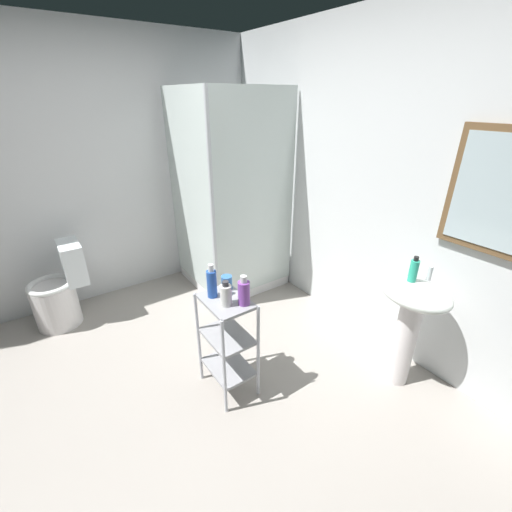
{
  "coord_description": "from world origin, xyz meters",
  "views": [
    {
      "loc": [
        1.65,
        -0.41,
        1.91
      ],
      "look_at": [
        0.06,
        0.69,
        0.99
      ],
      "focal_mm": 23.58,
      "sensor_mm": 36.0,
      "label": 1
    }
  ],
  "objects_px": {
    "toilet": "(60,293)",
    "hand_soap_bottle": "(414,270)",
    "storage_cart": "(227,338)",
    "shampoo_bottle_blue": "(212,283)",
    "shower_stall": "(229,246)",
    "conditioner_bottle_purple": "(244,292)",
    "pedestal_sink": "(411,315)",
    "rinse_cup": "(227,282)",
    "lotion_bottle_white": "(226,295)"
  },
  "relations": [
    {
      "from": "pedestal_sink",
      "to": "toilet",
      "type": "distance_m",
      "value": 2.91
    },
    {
      "from": "shower_stall",
      "to": "conditioner_bottle_purple",
      "type": "height_order",
      "value": "shower_stall"
    },
    {
      "from": "storage_cart",
      "to": "conditioner_bottle_purple",
      "type": "xyz_separation_m",
      "value": [
        0.11,
        0.07,
        0.39
      ]
    },
    {
      "from": "shampoo_bottle_blue",
      "to": "rinse_cup",
      "type": "distance_m",
      "value": 0.14
    },
    {
      "from": "pedestal_sink",
      "to": "lotion_bottle_white",
      "type": "distance_m",
      "value": 1.26
    },
    {
      "from": "toilet",
      "to": "storage_cart",
      "type": "bearing_deg",
      "value": 28.95
    },
    {
      "from": "pedestal_sink",
      "to": "shampoo_bottle_blue",
      "type": "bearing_deg",
      "value": -123.89
    },
    {
      "from": "shower_stall",
      "to": "lotion_bottle_white",
      "type": "height_order",
      "value": "shower_stall"
    },
    {
      "from": "conditioner_bottle_purple",
      "to": "shampoo_bottle_blue",
      "type": "xyz_separation_m",
      "value": [
        -0.19,
        -0.12,
        0.01
      ]
    },
    {
      "from": "storage_cart",
      "to": "rinse_cup",
      "type": "distance_m",
      "value": 0.38
    },
    {
      "from": "lotion_bottle_white",
      "to": "conditioner_bottle_purple",
      "type": "relative_size",
      "value": 0.84
    },
    {
      "from": "shower_stall",
      "to": "conditioner_bottle_purple",
      "type": "bearing_deg",
      "value": -26.81
    },
    {
      "from": "toilet",
      "to": "rinse_cup",
      "type": "distance_m",
      "value": 1.76
    },
    {
      "from": "pedestal_sink",
      "to": "hand_soap_bottle",
      "type": "xyz_separation_m",
      "value": [
        -0.06,
        0.02,
        0.31
      ]
    },
    {
      "from": "storage_cart",
      "to": "hand_soap_bottle",
      "type": "height_order",
      "value": "hand_soap_bottle"
    },
    {
      "from": "pedestal_sink",
      "to": "conditioner_bottle_purple",
      "type": "height_order",
      "value": "conditioner_bottle_purple"
    },
    {
      "from": "hand_soap_bottle",
      "to": "shower_stall",
      "type": "bearing_deg",
      "value": -170.54
    },
    {
      "from": "pedestal_sink",
      "to": "shampoo_bottle_blue",
      "type": "distance_m",
      "value": 1.35
    },
    {
      "from": "pedestal_sink",
      "to": "conditioner_bottle_purple",
      "type": "bearing_deg",
      "value": -119.29
    },
    {
      "from": "toilet",
      "to": "hand_soap_bottle",
      "type": "distance_m",
      "value": 2.93
    },
    {
      "from": "shower_stall",
      "to": "conditioner_bottle_purple",
      "type": "xyz_separation_m",
      "value": [
        1.36,
        -0.69,
        0.36
      ]
    },
    {
      "from": "shampoo_bottle_blue",
      "to": "shower_stall",
      "type": "bearing_deg",
      "value": 145.41
    },
    {
      "from": "pedestal_sink",
      "to": "toilet",
      "type": "bearing_deg",
      "value": -139.0
    },
    {
      "from": "shower_stall",
      "to": "lotion_bottle_white",
      "type": "distance_m",
      "value": 1.56
    },
    {
      "from": "pedestal_sink",
      "to": "hand_soap_bottle",
      "type": "height_order",
      "value": "hand_soap_bottle"
    },
    {
      "from": "lotion_bottle_white",
      "to": "rinse_cup",
      "type": "bearing_deg",
      "value": 148.3
    },
    {
      "from": "shower_stall",
      "to": "storage_cart",
      "type": "bearing_deg",
      "value": -31.22
    },
    {
      "from": "shampoo_bottle_blue",
      "to": "lotion_bottle_white",
      "type": "bearing_deg",
      "value": 10.24
    },
    {
      "from": "toilet",
      "to": "rinse_cup",
      "type": "xyz_separation_m",
      "value": [
        1.42,
        0.93,
        0.47
      ]
    },
    {
      "from": "pedestal_sink",
      "to": "storage_cart",
      "type": "xyz_separation_m",
      "value": [
        -0.66,
        -1.06,
        -0.14
      ]
    },
    {
      "from": "shower_stall",
      "to": "toilet",
      "type": "distance_m",
      "value": 1.64
    },
    {
      "from": "pedestal_sink",
      "to": "lotion_bottle_white",
      "type": "bearing_deg",
      "value": -119.35
    },
    {
      "from": "hand_soap_bottle",
      "to": "rinse_cup",
      "type": "relative_size",
      "value": 1.88
    },
    {
      "from": "conditioner_bottle_purple",
      "to": "shampoo_bottle_blue",
      "type": "distance_m",
      "value": 0.22
    },
    {
      "from": "shower_stall",
      "to": "storage_cart",
      "type": "relative_size",
      "value": 2.7
    },
    {
      "from": "storage_cart",
      "to": "lotion_bottle_white",
      "type": "relative_size",
      "value": 4.46
    },
    {
      "from": "toilet",
      "to": "storage_cart",
      "type": "height_order",
      "value": "toilet"
    },
    {
      "from": "shampoo_bottle_blue",
      "to": "rinse_cup",
      "type": "xyz_separation_m",
      "value": [
        -0.03,
        0.13,
        -0.05
      ]
    },
    {
      "from": "shampoo_bottle_blue",
      "to": "toilet",
      "type": "bearing_deg",
      "value": -151.07
    },
    {
      "from": "hand_soap_bottle",
      "to": "shampoo_bottle_blue",
      "type": "height_order",
      "value": "hand_soap_bottle"
    },
    {
      "from": "pedestal_sink",
      "to": "rinse_cup",
      "type": "bearing_deg",
      "value": -128.31
    },
    {
      "from": "storage_cart",
      "to": "conditioner_bottle_purple",
      "type": "height_order",
      "value": "conditioner_bottle_purple"
    },
    {
      "from": "conditioner_bottle_purple",
      "to": "pedestal_sink",
      "type": "bearing_deg",
      "value": 60.71
    },
    {
      "from": "shower_stall",
      "to": "hand_soap_bottle",
      "type": "distance_m",
      "value": 1.93
    },
    {
      "from": "toilet",
      "to": "hand_soap_bottle",
      "type": "xyz_separation_m",
      "value": [
        2.13,
        1.92,
        0.57
      ]
    },
    {
      "from": "pedestal_sink",
      "to": "conditioner_bottle_purple",
      "type": "xyz_separation_m",
      "value": [
        -0.55,
        -0.98,
        0.25
      ]
    },
    {
      "from": "hand_soap_bottle",
      "to": "shampoo_bottle_blue",
      "type": "distance_m",
      "value": 1.31
    },
    {
      "from": "storage_cart",
      "to": "shampoo_bottle_blue",
      "type": "xyz_separation_m",
      "value": [
        -0.08,
        -0.05,
        0.4
      ]
    },
    {
      "from": "pedestal_sink",
      "to": "hand_soap_bottle",
      "type": "relative_size",
      "value": 4.56
    },
    {
      "from": "hand_soap_bottle",
      "to": "shampoo_bottle_blue",
      "type": "relative_size",
      "value": 0.77
    }
  ]
}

